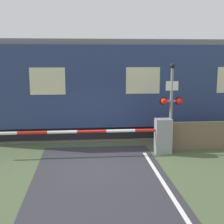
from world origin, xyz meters
name	(u,v)px	position (x,y,z in m)	size (l,w,h in m)	color
ground_plane	(99,164)	(0.00, 0.00, 0.00)	(80.00, 80.00, 0.00)	#475638
track_bed	(94,132)	(0.00, 4.41, 0.02)	(36.00, 3.20, 0.13)	#666056
train	(136,86)	(2.01, 4.41, 2.19)	(14.28, 3.18, 4.28)	black
crossing_barrier	(148,135)	(1.87, 1.00, 0.70)	(6.76, 0.44, 1.30)	gray
signal_post	(171,102)	(2.76, 1.13, 1.89)	(0.87, 0.26, 3.33)	gray
roadside_fence	(217,135)	(4.66, 1.31, 0.55)	(4.27, 0.06, 1.10)	#726047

